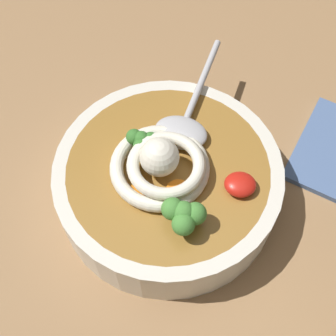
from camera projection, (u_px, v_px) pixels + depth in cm
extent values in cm
cube|color=#936D47|center=(152.00, 219.00, 54.90)|extent=(108.55, 108.55, 3.97)
cylinder|color=silver|center=(168.00, 182.00, 51.77)|extent=(25.21, 25.21, 6.17)
cylinder|color=olive|center=(168.00, 181.00, 51.56)|extent=(22.18, 22.18, 5.68)
torus|color=silver|center=(160.00, 167.00, 48.36)|extent=(10.71, 10.71, 1.48)
torus|color=silver|center=(166.00, 165.00, 47.10)|extent=(11.47, 11.47, 1.33)
sphere|color=silver|center=(159.00, 157.00, 46.72)|extent=(4.15, 4.15, 4.15)
ellipsoid|color=#B7B7BC|center=(181.00, 132.00, 50.63)|extent=(7.07, 6.04, 1.60)
cylinder|color=#B7B7BC|center=(201.00, 84.00, 54.32)|extent=(5.41, 14.51, 0.80)
ellipsoid|color=red|center=(240.00, 181.00, 47.43)|extent=(3.35, 3.02, 1.51)
cylinder|color=#7A9E60|center=(183.00, 220.00, 45.22)|extent=(1.17, 1.17, 1.25)
sphere|color=#478938|center=(183.00, 212.00, 43.71)|extent=(2.29, 2.29, 2.29)
sphere|color=#478938|center=(195.00, 214.00, 43.88)|extent=(2.29, 2.29, 2.29)
sphere|color=#478938|center=(173.00, 209.00, 44.03)|extent=(2.29, 2.29, 2.29)
sphere|color=#478938|center=(183.00, 224.00, 43.26)|extent=(2.29, 2.29, 2.29)
cylinder|color=#7A9E60|center=(142.00, 146.00, 50.05)|extent=(0.90, 0.90, 0.96)
sphere|color=#38752D|center=(141.00, 139.00, 48.89)|extent=(1.76, 1.76, 1.76)
sphere|color=#38752D|center=(149.00, 140.00, 49.02)|extent=(1.76, 1.76, 1.76)
sphere|color=#38752D|center=(134.00, 137.00, 49.13)|extent=(1.76, 1.76, 1.76)
sphere|color=#38752D|center=(141.00, 146.00, 48.54)|extent=(1.76, 1.76, 1.76)
cylinder|color=orange|center=(179.00, 192.00, 47.36)|extent=(2.72, 2.72, 0.47)
cylinder|color=orange|center=(137.00, 194.00, 47.12)|extent=(2.18, 2.18, 0.62)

